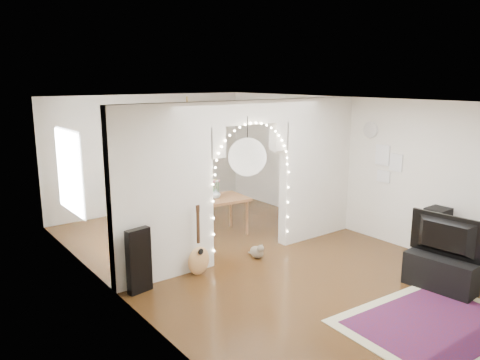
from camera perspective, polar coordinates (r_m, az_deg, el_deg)
floor at (r=8.43m, az=1.00°, el=-8.95°), size 7.50×7.50×0.00m
ceiling at (r=7.87m, az=1.07°, el=9.72°), size 5.00×7.50×0.02m
wall_back at (r=11.18m, az=-10.92°, el=3.29°), size 5.00×0.02×2.70m
wall_front at (r=5.69m, az=25.20°, el=-6.31°), size 5.00×0.02×2.70m
wall_left at (r=6.83m, az=-15.73°, el=-2.61°), size 0.02×7.50×2.70m
wall_right at (r=9.75m, az=12.68°, el=1.93°), size 0.02×7.50×2.70m
divider_wall at (r=8.02m, az=1.04°, el=0.58°), size 5.00×0.20×2.70m
fairy_lights at (r=7.90m, az=1.62°, el=1.32°), size 1.64×0.04×1.60m
window at (r=8.47m, az=-20.10°, el=0.97°), size 0.04×1.20×1.40m
wall_clock at (r=9.26m, az=15.65°, el=5.93°), size 0.03×0.31×0.31m
picture_frames at (r=9.11m, az=17.43°, el=1.91°), size 0.02×0.50×0.70m
paper_lantern at (r=4.86m, az=0.90°, el=2.82°), size 0.40×0.40×0.40m
ceiling_fan at (r=9.53m, az=-6.45°, el=8.28°), size 1.10×1.10×0.30m
area_rug at (r=6.67m, az=22.66°, el=-15.88°), size 2.39×1.86×0.02m
guitar_case at (r=6.98m, az=-12.23°, el=-9.59°), size 0.38×0.18×0.96m
acoustic_guitar at (r=7.45m, az=-5.08°, el=-8.43°), size 0.41×0.22×0.97m
tabby_cat at (r=8.19m, az=2.11°, el=-8.72°), size 0.22×0.44×0.29m
floor_speaker at (r=8.47m, az=22.79°, el=-6.36°), size 0.39×0.35×0.97m
media_console at (r=7.59m, az=23.21°, el=-10.42°), size 0.50×1.03×0.50m
tv at (r=7.40m, az=23.57°, el=-6.40°), size 0.25×1.08×0.62m
bookcase at (r=10.91m, az=-12.13°, el=-0.60°), size 1.35×0.65×1.35m
dining_table at (r=9.20m, az=-2.94°, el=-2.67°), size 1.27×0.91×0.76m
flower_vase at (r=9.16m, az=-2.95°, el=-1.65°), size 0.20×0.20×0.19m
dining_chair_left at (r=8.20m, az=-9.03°, el=-7.65°), size 0.79×0.80×0.56m
dining_chair_right at (r=9.99m, az=-9.05°, el=-4.06°), size 0.70×0.71×0.53m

